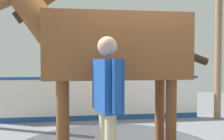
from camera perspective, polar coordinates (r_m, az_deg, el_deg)
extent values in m
cube|color=white|center=(5.86, -2.20, -6.83)|extent=(2.21, 4.21, 0.97)
cube|color=#1E4C99|center=(5.80, -2.20, -1.78)|extent=(2.23, 4.22, 0.06)
cube|color=#1E4C99|center=(5.94, -2.19, -10.89)|extent=(2.21, 4.21, 0.12)
cylinder|color=olive|center=(6.50, 23.36, 2.50)|extent=(0.16, 0.16, 2.92)
cube|color=brown|center=(3.71, 0.82, 5.27)|extent=(1.77, 2.25, 0.93)
cylinder|color=brown|center=(3.52, -11.50, -11.54)|extent=(0.16, 0.16, 1.14)
cylinder|color=brown|center=(4.02, -11.00, -9.82)|extent=(0.16, 0.16, 1.14)
cylinder|color=brown|center=(3.75, 13.49, -10.70)|extent=(0.16, 0.16, 1.14)
cylinder|color=brown|center=(4.22, 10.97, -9.24)|extent=(0.16, 0.16, 1.14)
cylinder|color=brown|center=(3.78, -17.09, 12.12)|extent=(0.73, 0.89, 0.88)
cube|color=#382819|center=(3.80, -17.12, 14.18)|extent=(0.36, 0.62, 0.54)
cylinder|color=#382819|center=(4.03, 16.91, 3.51)|extent=(0.43, 0.68, 0.35)
cylinder|color=#C6B793|center=(2.99, -1.77, -13.73)|extent=(0.13, 0.13, 0.50)
cylinder|color=#C6B793|center=(2.79, -0.33, -14.89)|extent=(0.13, 0.13, 0.50)
cube|color=#19479E|center=(2.79, -1.08, -3.51)|extent=(0.51, 0.48, 0.59)
cylinder|color=#19479E|center=(3.06, -2.85, -2.73)|extent=(0.09, 0.09, 0.56)
cylinder|color=#19479E|center=(2.51, 1.07, -3.80)|extent=(0.09, 0.09, 0.56)
sphere|color=tan|center=(2.78, -1.09, 5.48)|extent=(0.22, 0.22, 0.22)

